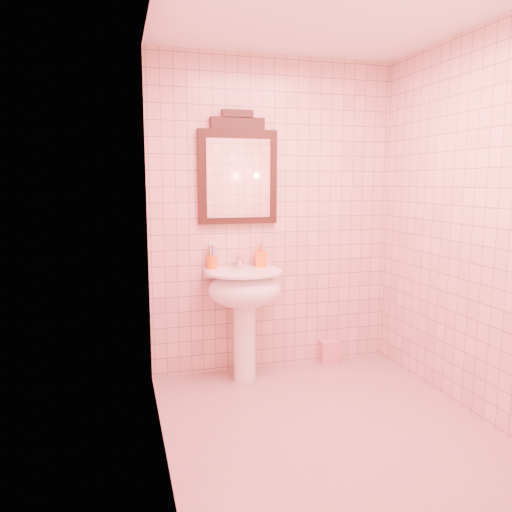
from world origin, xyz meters
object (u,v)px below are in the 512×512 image
object	(u,v)px
toothbrush_cup	(212,262)
towel	(329,352)
soap_dispenser	(261,255)
pedestal_sink	(245,297)
mirror	(238,172)

from	to	relation	value
toothbrush_cup	towel	distance (m)	1.30
soap_dispenser	pedestal_sink	bearing A→B (deg)	-131.99
toothbrush_cup	towel	world-z (taller)	toothbrush_cup
pedestal_sink	towel	distance (m)	0.98
mirror	soap_dispenser	size ratio (longest dim) A/B	4.59
mirror	towel	xyz separation A→B (m)	(0.79, -0.03, -1.51)
mirror	pedestal_sink	bearing A→B (deg)	-90.00
mirror	soap_dispenser	xyz separation A→B (m)	(0.17, -0.05, -0.65)
pedestal_sink	soap_dispenser	xyz separation A→B (m)	(0.17, 0.15, 0.30)
pedestal_sink	soap_dispenser	bearing A→B (deg)	41.37
pedestal_sink	towel	world-z (taller)	pedestal_sink
towel	pedestal_sink	bearing A→B (deg)	-167.90
pedestal_sink	toothbrush_cup	xyz separation A→B (m)	(-0.22, 0.17, 0.25)
pedestal_sink	mirror	size ratio (longest dim) A/B	1.00
towel	mirror	bearing A→B (deg)	177.64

